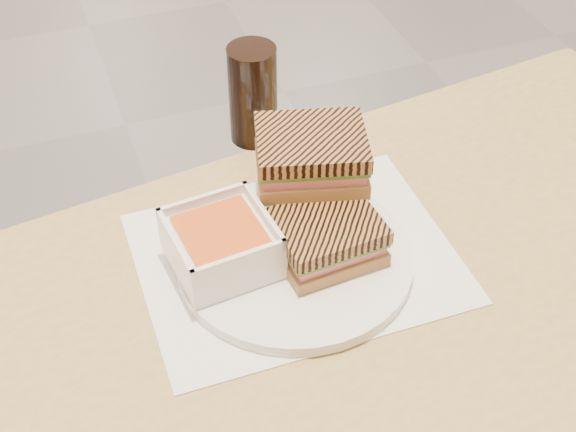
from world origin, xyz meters
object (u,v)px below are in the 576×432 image
object	(u,v)px
main_table	(360,400)
cola_glass	(253,94)
plate	(295,258)
soup_bowl	(222,245)
panini_lower	(327,237)

from	to	relation	value
main_table	cola_glass	distance (m)	0.42
plate	soup_bowl	distance (m)	0.09
cola_glass	main_table	bearing A→B (deg)	-90.07
soup_bowl	cola_glass	distance (m)	0.26
soup_bowl	panini_lower	world-z (taller)	soup_bowl
soup_bowl	panini_lower	distance (m)	0.12
plate	soup_bowl	xyz separation A→B (m)	(-0.08, 0.02, 0.03)
plate	soup_bowl	bearing A→B (deg)	168.64
main_table	cola_glass	xyz separation A→B (m)	(0.00, 0.38, 0.18)
plate	panini_lower	world-z (taller)	panini_lower
plate	cola_glass	world-z (taller)	cola_glass
cola_glass	soup_bowl	bearing A→B (deg)	-116.26
panini_lower	cola_glass	xyz separation A→B (m)	(-0.00, 0.26, 0.03)
main_table	plate	xyz separation A→B (m)	(-0.03, 0.13, 0.12)
cola_glass	plate	bearing A→B (deg)	-97.71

